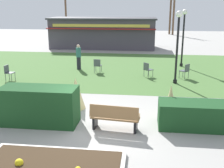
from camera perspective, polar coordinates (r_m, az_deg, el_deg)
name	(u,v)px	position (r m, az deg, el deg)	size (l,w,h in m)	color
ground_plane	(97,127)	(10.15, -3.07, -8.80)	(80.00, 80.00, 0.00)	#999691
lawn_patch	(121,68)	(19.46, 1.83, 3.28)	(36.00, 12.00, 0.01)	#446B33
park_bench	(115,117)	(9.71, 0.55, -6.85)	(1.75, 0.71, 0.95)	olive
hedge_left	(39,106)	(10.53, -14.60, -4.30)	(2.78, 1.10, 1.39)	#19421E
hedge_right	(195,115)	(10.37, 16.57, -6.11)	(2.56, 1.10, 0.93)	#19421E
ornamental_grass_behind_left	(76,93)	(11.80, -7.40, -1.86)	(0.78, 0.78, 1.33)	#D1BC7F
ornamental_grass_behind_right	(170,102)	(10.86, 11.84, -3.60)	(0.57, 0.57, 1.35)	#D1BC7F
lamppost_mid	(178,38)	(15.60, 13.28, 9.08)	(0.36, 0.36, 3.96)	black
lamppost_far	(184,31)	(20.26, 14.40, 10.46)	(0.36, 0.36, 3.96)	black
food_kiosk	(103,33)	(28.86, -1.81, 10.44)	(10.66, 4.15, 3.02)	#47424C
cafe_chair_west	(147,69)	(17.02, 7.25, 3.15)	(0.62, 0.62, 0.89)	#4C5156
cafe_chair_east	(185,70)	(17.10, 14.78, 2.81)	(0.62, 0.62, 0.89)	#4C5156
cafe_chair_center	(97,65)	(18.05, -2.98, 3.98)	(0.48, 0.48, 0.89)	#4C5156
cafe_chair_north	(8,71)	(17.23, -20.41, 2.43)	(0.48, 0.48, 0.89)	#4C5156
person_strolling	(79,57)	(19.05, -6.84, 5.54)	(0.34, 0.34, 1.69)	#23232D
parked_car_west_slot	(89,33)	(38.00, -4.81, 10.36)	(4.20, 2.06, 1.20)	navy
parked_car_center_slot	(130,33)	(37.30, 3.73, 10.28)	(4.32, 2.28, 1.20)	black
tree_left_bg	(170,16)	(43.31, 11.80, 13.43)	(0.91, 0.96, 6.05)	brown
tree_right_bg	(66,16)	(43.07, -9.39, 13.60)	(0.91, 0.96, 6.15)	brown
tree_center_bg	(174,13)	(42.68, 12.49, 13.94)	(0.91, 0.96, 6.92)	brown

